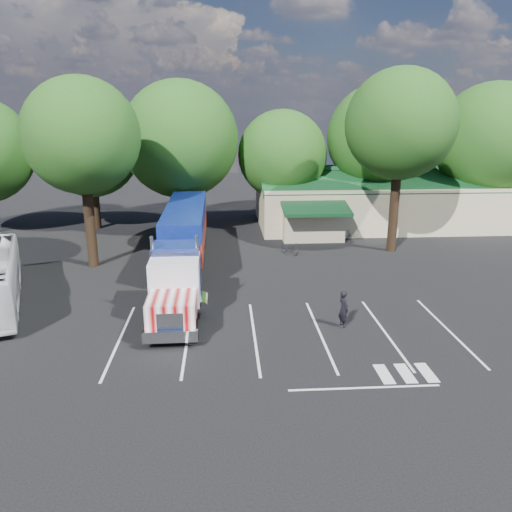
{
  "coord_description": "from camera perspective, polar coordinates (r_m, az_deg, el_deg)",
  "views": [
    {
      "loc": [
        -1.36,
        -27.94,
        10.4
      ],
      "look_at": [
        0.52,
        0.82,
        2.0
      ],
      "focal_mm": 35.0,
      "sensor_mm": 36.0,
      "label": 1
    }
  ],
  "objects": [
    {
      "name": "tree_row_d",
      "position": [
        45.91,
        3.03,
        11.46
      ],
      "size": [
        8.0,
        8.0,
        10.6
      ],
      "color": "black",
      "rests_on": "ground"
    },
    {
      "name": "event_hall",
      "position": [
        48.86,
        14.39,
        6.1
      ],
      "size": [
        24.2,
        14.12,
        5.55
      ],
      "color": "beige",
      "rests_on": "ground"
    },
    {
      "name": "tree_near_left",
      "position": [
        35.18,
        -19.3,
        12.78
      ],
      "size": [
        7.6,
        7.6,
        12.65
      ],
      "color": "black",
      "rests_on": "ground"
    },
    {
      "name": "tree_row_c",
      "position": [
        44.35,
        -8.68,
        13.02
      ],
      "size": [
        10.0,
        10.0,
        13.05
      ],
      "color": "black",
      "rests_on": "ground"
    },
    {
      "name": "tree_near_right",
      "position": [
        38.65,
        16.2,
        14.24
      ],
      "size": [
        8.0,
        8.0,
        13.5
      ],
      "color": "black",
      "rests_on": "ground"
    },
    {
      "name": "tree_row_e",
      "position": [
        48.18,
        13.96,
        13.04
      ],
      "size": [
        9.6,
        9.6,
        12.9
      ],
      "color": "black",
      "rests_on": "ground"
    },
    {
      "name": "tree_row_f",
      "position": [
        51.0,
        25.36,
        11.8
      ],
      "size": [
        10.4,
        10.4,
        13.0
      ],
      "color": "black",
      "rests_on": "ground"
    },
    {
      "name": "bicycle",
      "position": [
        37.6,
        3.85,
        0.9
      ],
      "size": [
        1.59,
        1.81,
        0.94
      ],
      "primitive_type": "imported",
      "rotation": [
        0.0,
        0.0,
        0.65
      ],
      "color": "black",
      "rests_on": "ground"
    },
    {
      "name": "woman",
      "position": [
        25.31,
        9.97,
        -5.94
      ],
      "size": [
        0.62,
        0.79,
        1.9
      ],
      "primitive_type": "imported",
      "rotation": [
        0.0,
        0.0,
        1.84
      ],
      "color": "black",
      "rests_on": "ground"
    },
    {
      "name": "ground",
      "position": [
        29.84,
        -0.9,
        -4.15
      ],
      "size": [
        120.0,
        120.0,
        0.0
      ],
      "primitive_type": "plane",
      "color": "black",
      "rests_on": "ground"
    },
    {
      "name": "semi_truck",
      "position": [
        32.92,
        -8.26,
        2.06
      ],
      "size": [
        3.37,
        20.5,
        4.29
      ],
      "rotation": [
        0.0,
        0.0,
        0.01
      ],
      "color": "black",
      "rests_on": "ground"
    },
    {
      "name": "tree_row_b",
      "position": [
        47.31,
        -18.36,
        11.49
      ],
      "size": [
        8.4,
        8.4,
        11.35
      ],
      "color": "black",
      "rests_on": "ground"
    },
    {
      "name": "silver_sedan",
      "position": [
        44.02,
        8.39,
        3.31
      ],
      "size": [
        4.29,
        3.19,
        1.35
      ],
      "primitive_type": "imported",
      "rotation": [
        0.0,
        0.0,
        1.08
      ],
      "color": "#9A9DA1",
      "rests_on": "ground"
    }
  ]
}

